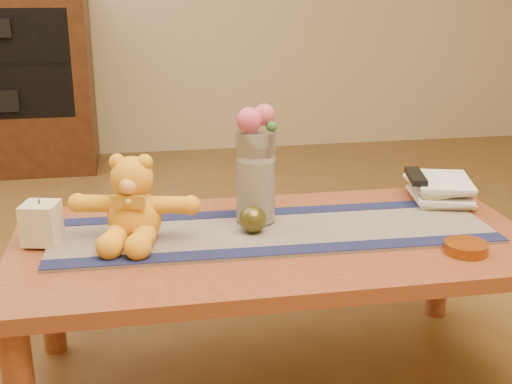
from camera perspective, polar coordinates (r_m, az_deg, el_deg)
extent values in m
plane|color=#543718|center=(2.01, 1.46, -15.86)|extent=(5.50, 5.50, 0.00)
cube|color=brown|center=(1.80, 1.57, -4.44)|extent=(1.40, 0.70, 0.04)
cylinder|color=brown|center=(2.15, -17.32, -8.07)|extent=(0.07, 0.07, 0.41)
cylinder|color=brown|center=(2.35, 15.55, -5.62)|extent=(0.07, 0.07, 0.41)
cube|color=#1D1743|center=(1.82, 1.52, -3.40)|extent=(1.21, 0.38, 0.01)
cube|color=#14193D|center=(1.69, 2.41, -5.02)|extent=(1.20, 0.09, 0.00)
cube|color=#14193D|center=(1.95, 0.76, -1.73)|extent=(1.20, 0.09, 0.00)
cube|color=beige|center=(1.81, -18.00, -2.55)|extent=(0.11, 0.11, 0.11)
cylinder|color=black|center=(1.79, -18.19, -0.77)|extent=(0.00, 0.00, 0.01)
cylinder|color=silver|center=(1.84, -0.03, 1.28)|extent=(0.11, 0.11, 0.26)
cylinder|color=beige|center=(1.86, -0.03, 0.12)|extent=(0.09, 0.09, 0.18)
sphere|color=#CD4862|center=(1.79, -0.61, 6.21)|extent=(0.07, 0.07, 0.07)
sphere|color=#CD4862|center=(1.81, 0.72, 6.67)|extent=(0.06, 0.06, 0.06)
sphere|color=#5571B9|center=(1.84, 0.08, 6.32)|extent=(0.04, 0.04, 0.04)
sphere|color=#5571B9|center=(1.82, -1.08, 5.93)|extent=(0.04, 0.04, 0.04)
sphere|color=#33662D|center=(1.80, 1.34, 5.69)|extent=(0.03, 0.03, 0.03)
sphere|color=#474317|center=(1.79, -0.28, -2.36)|extent=(0.08, 0.08, 0.07)
imported|color=beige|center=(2.13, 13.41, -0.52)|extent=(0.20, 0.25, 0.02)
imported|color=beige|center=(2.12, 13.59, -0.07)|extent=(0.23, 0.26, 0.02)
imported|color=beige|center=(2.12, 13.31, 0.48)|extent=(0.19, 0.24, 0.02)
imported|color=beige|center=(2.11, 13.63, 0.93)|extent=(0.22, 0.26, 0.02)
cube|color=black|center=(2.10, 13.60, 1.32)|extent=(0.08, 0.17, 0.02)
cylinder|color=#BF5914|center=(1.77, 17.62, -4.60)|extent=(0.13, 0.13, 0.03)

